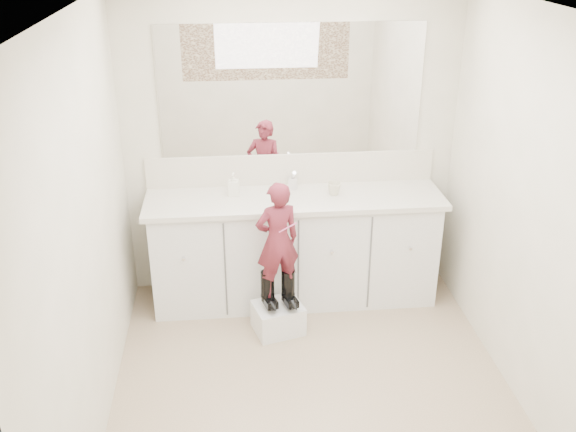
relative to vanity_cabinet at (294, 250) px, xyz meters
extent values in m
plane|color=#8A765A|center=(0.00, -1.23, -0.42)|extent=(3.00, 3.00, 0.00)
plane|color=white|center=(0.00, -1.23, 1.97)|extent=(3.00, 3.00, 0.00)
plane|color=beige|center=(0.00, 0.27, 0.77)|extent=(2.60, 0.00, 2.60)
plane|color=beige|center=(0.00, -2.73, 0.77)|extent=(2.60, 0.00, 2.60)
plane|color=beige|center=(-1.30, -1.23, 0.78)|extent=(0.00, 3.00, 3.00)
plane|color=beige|center=(1.30, -1.23, 0.78)|extent=(0.00, 3.00, 3.00)
cube|color=silver|center=(0.00, 0.00, 0.00)|extent=(2.20, 0.55, 0.85)
cube|color=beige|center=(0.00, -0.01, 0.45)|extent=(2.28, 0.58, 0.04)
cube|color=beige|center=(0.00, 0.26, 0.59)|extent=(2.28, 0.03, 0.25)
cube|color=white|center=(0.00, 0.26, 1.22)|extent=(2.00, 0.02, 1.00)
cube|color=#472819|center=(0.00, -2.71, 1.22)|extent=(2.00, 0.01, 1.20)
cylinder|color=silver|center=(0.00, 0.15, 0.52)|extent=(0.08, 0.08, 0.10)
imported|color=beige|center=(0.30, 0.01, 0.51)|extent=(0.11, 0.11, 0.10)
imported|color=white|center=(-0.46, 0.07, 0.55)|extent=(0.09, 0.09, 0.18)
cube|color=silver|center=(-0.17, -0.48, -0.31)|extent=(0.41, 0.37, 0.22)
imported|color=#A43242|center=(-0.17, -0.48, 0.33)|extent=(0.36, 0.29, 0.88)
cylinder|color=#E45892|center=(-0.10, -0.50, 0.45)|extent=(0.13, 0.05, 0.06)
camera|label=1|loc=(-0.49, -4.48, 2.39)|focal=40.00mm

